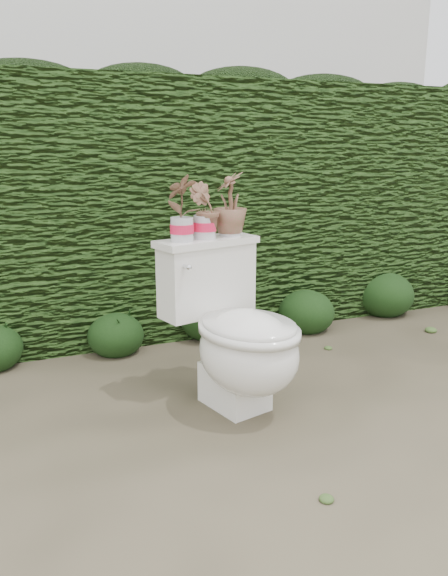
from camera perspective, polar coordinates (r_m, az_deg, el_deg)
name	(u,v)px	position (r m, az deg, el deg)	size (l,w,h in m)	color
ground	(235,420)	(2.60, 1.14, -13.27)	(60.00, 60.00, 0.00)	#6F654C
hedge	(141,208)	(3.85, -8.41, 8.09)	(8.00, 1.00, 1.60)	#355A1E
house_wall	(101,86)	(8.30, -12.36, 19.44)	(8.00, 3.50, 4.00)	silver
toilet	(237,336)	(2.59, 1.37, -4.86)	(0.61, 0.77, 0.78)	white
potted_plant_left	(182,210)	(2.58, -4.33, 7.94)	(0.15, 0.10, 0.29)	#20631E
potted_plant_center	(205,212)	(2.65, -1.99, 7.73)	(0.14, 0.11, 0.25)	#20631E
potted_plant_right	(230,206)	(2.73, 0.62, 8.37)	(0.16, 0.16, 0.29)	#20631E
liriope_clump_3	(116,331)	(3.41, -10.96, -4.29)	(0.34, 0.34, 0.27)	#1E3C15
liriope_clump_4	(211,310)	(3.62, -1.32, -2.30)	(0.43, 0.43, 0.35)	#1E3C15
liriope_clump_5	(307,308)	(3.79, 8.38, -2.04)	(0.37, 0.37, 0.30)	#1E3C15
liriope_clump_6	(385,291)	(4.28, 16.01, -0.29)	(0.42, 0.42, 0.34)	#1E3C15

